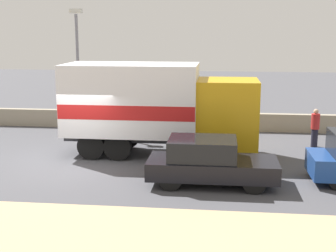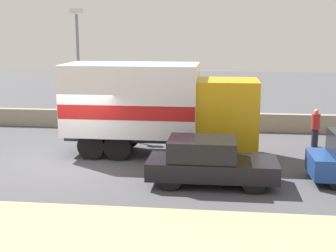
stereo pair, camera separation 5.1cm
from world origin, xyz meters
The scene contains 6 objects.
ground_plane centered at (0.00, 0.00, 0.00)m, with size 80.00×80.00×0.00m, color #47474C.
stone_wall_backdrop centered at (0.00, 6.84, 0.43)m, with size 60.00×0.35×0.86m.
street_lamp centered at (-1.64, 5.93, 3.40)m, with size 0.56×0.28×5.75m.
box_truck centered at (2.50, 1.98, 1.96)m, with size 7.34×2.60×3.53m.
car_hatchback centered at (4.78, -1.38, 0.74)m, with size 4.05×1.73×1.48m.
pedestrian centered at (9.01, 3.98, 0.83)m, with size 0.35×0.35×1.60m.
Camera 1 is at (5.10, -15.57, 4.79)m, focal length 50.00 mm.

